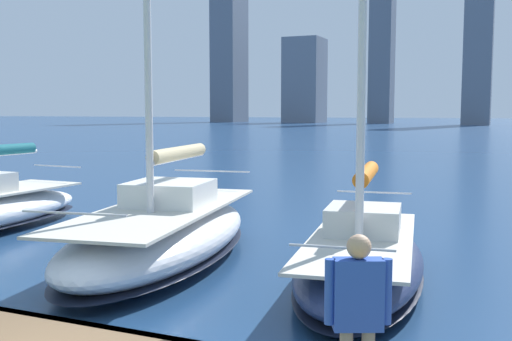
{
  "coord_description": "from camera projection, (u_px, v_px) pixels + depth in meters",
  "views": [
    {
      "loc": [
        -4.7,
        4.98,
        3.46
      ],
      "look_at": [
        0.27,
        -6.64,
        2.2
      ],
      "focal_mm": 42.0,
      "sensor_mm": 36.0,
      "label": 1
    }
  ],
  "objects": [
    {
      "name": "person_blue_shirt",
      "position": [
        358.0,
        306.0,
        5.6
      ],
      "size": [
        0.59,
        0.37,
        1.72
      ],
      "color": "gray",
      "rests_on": "dock_pier"
    },
    {
      "name": "sailboat_tan",
      "position": [
        163.0,
        232.0,
        13.6
      ],
      "size": [
        4.2,
        8.39,
        10.96
      ],
      "color": "white",
      "rests_on": "ground"
    },
    {
      "name": "sailboat_orange",
      "position": [
        361.0,
        255.0,
        11.9
      ],
      "size": [
        3.34,
        7.14,
        10.04
      ],
      "color": "navy",
      "rests_on": "ground"
    }
  ]
}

